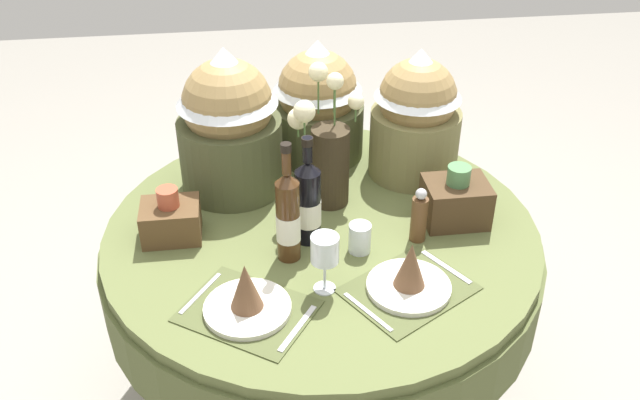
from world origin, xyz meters
name	(u,v)px	position (x,y,z in m)	size (l,w,h in m)	color
ground	(321,388)	(0.00, 0.00, 0.00)	(8.00, 8.00, 0.00)	#9E998E
dining_table	(321,263)	(0.00, 0.00, 0.60)	(1.41, 1.41, 0.75)	#5B6638
place_setting_left	(247,298)	(-0.25, -0.37, 0.80)	(0.43, 0.41, 0.16)	#4E562F
place_setting_right	(410,277)	(0.20, -0.34, 0.80)	(0.43, 0.40, 0.16)	#4E562F
flower_vase	(328,151)	(0.04, 0.15, 0.95)	(0.25, 0.26, 0.45)	#332819
wine_bottle_left	(288,216)	(-0.12, -0.14, 0.90)	(0.07, 0.07, 0.39)	#422814
wine_bottle_centre	(308,202)	(-0.05, -0.06, 0.89)	(0.08, 0.08, 0.36)	black
wine_glass_left	(325,251)	(-0.03, -0.30, 0.89)	(0.08, 0.08, 0.18)	silver
tumbler_near_right	(360,238)	(0.10, -0.14, 0.80)	(0.07, 0.07, 0.09)	silver
pepper_mill	(419,217)	(0.29, -0.10, 0.84)	(0.05, 0.05, 0.18)	brown
gift_tub_back_left	(228,117)	(-0.27, 0.28, 1.02)	(0.35, 0.35, 0.51)	#474C2D
gift_tub_back_centre	(317,97)	(0.05, 0.48, 0.98)	(0.34, 0.34, 0.44)	#474C2D
gift_tub_back_right	(417,110)	(0.37, 0.30, 1.00)	(0.31, 0.31, 0.47)	olive
woven_basket_side_left	(171,219)	(-0.47, 0.01, 0.82)	(0.18, 0.15, 0.17)	brown
woven_basket_side_right	(456,200)	(0.43, -0.02, 0.83)	(0.20, 0.16, 0.20)	#47331E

